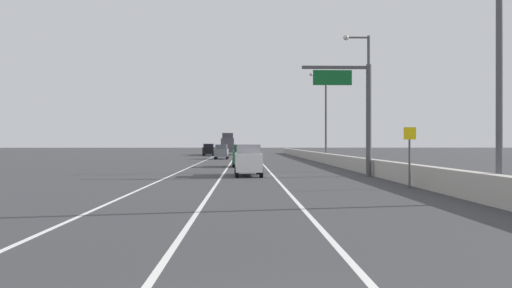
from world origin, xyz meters
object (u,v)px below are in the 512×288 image
Objects in this scene: speed_advisory_sign at (410,153)px; lamp_post_right_near at (493,37)px; lamp_post_right_third at (324,111)px; car_black_0 at (209,150)px; car_gray_2 at (222,152)px; lamp_post_right_second at (366,93)px; car_white_3 at (248,160)px; box_truck at (228,145)px; overhead_sign_gantry at (358,106)px; car_green_1 at (242,156)px.

lamp_post_right_near is at bearing -78.70° from speed_advisory_sign.
lamp_post_right_third is 30.62m from car_black_0.
car_gray_2 is (3.02, -16.55, -0.04)m from car_black_0.
lamp_post_right_second is at bearing -66.23° from car_gray_2.
car_white_3 is (-7.80, 9.20, -0.71)m from speed_advisory_sign.
box_truck is (2.99, 8.59, 0.87)m from car_black_0.
box_truck is at bearing 93.35° from car_white_3.
lamp_post_right_third is 36.86m from box_truck.
speed_advisory_sign is 0.32× the size of box_truck.
overhead_sign_gantry reaches higher than speed_advisory_sign.
lamp_post_right_second is 2.57× the size of car_green_1.
lamp_post_right_third is (0.06, 19.80, 0.00)m from lamp_post_right_second.
lamp_post_right_third is at bearing 85.42° from overhead_sign_gantry.
car_green_1 is at bearing 92.20° from car_white_3.
car_black_0 is (-15.36, 65.31, -5.10)m from lamp_post_right_near.
lamp_post_right_second reaches higher than speed_advisory_sign.
lamp_post_right_third reaches higher than car_white_3.
car_green_1 reaches higher than car_gray_2.
car_green_1 is 12.41m from car_white_3.
car_green_1 is (-9.87, -12.42, -5.11)m from lamp_post_right_third.
lamp_post_right_third is (0.47, 39.61, 0.00)m from lamp_post_right_near.
car_green_1 is (-8.28, 21.60, -0.73)m from speed_advisory_sign.
box_truck is at bearing 110.54° from lamp_post_right_third.
box_truck is at bearing 93.65° from car_green_1.
lamp_post_right_second is 48.43m from car_black_0.
speed_advisory_sign is 0.72× the size of car_gray_2.
box_truck is (-0.03, 25.14, 0.92)m from car_gray_2.
box_truck reaches higher than car_black_0.
box_truck is (-10.82, 59.67, -2.80)m from overhead_sign_gantry.
box_truck is (-12.38, 73.90, -4.23)m from lamp_post_right_near.
lamp_post_right_near is (1.12, -5.59, 4.39)m from speed_advisory_sign.
lamp_post_right_third reaches higher than overhead_sign_gantry.
lamp_post_right_second reaches higher than car_gray_2.
box_truck is (-11.26, 68.31, 0.16)m from speed_advisory_sign.
speed_advisory_sign is at bearing -87.07° from overhead_sign_gantry.
lamp_post_right_third reaches higher than car_gray_2.
speed_advisory_sign reaches higher than car_green_1.
overhead_sign_gantry is 14.39m from lamp_post_right_near.
speed_advisory_sign is at bearing -69.02° from car_green_1.
lamp_post_right_near is at bearing -83.75° from overhead_sign_gantry.
car_green_1 is (-7.84, 12.95, -3.69)m from overhead_sign_gantry.
lamp_post_right_third is (2.03, 25.37, 1.42)m from overhead_sign_gantry.
overhead_sign_gantry reaches higher than box_truck.
speed_advisory_sign reaches higher than car_gray_2.
box_truck reaches higher than car_green_1.
lamp_post_right_near is at bearing -90.68° from lamp_post_right_third.
lamp_post_right_third is 16.57m from car_gray_2.
overhead_sign_gantry is 1.77× the size of car_black_0.
car_green_1 is 0.98× the size of car_white_3.
lamp_post_right_third reaches higher than car_black_0.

